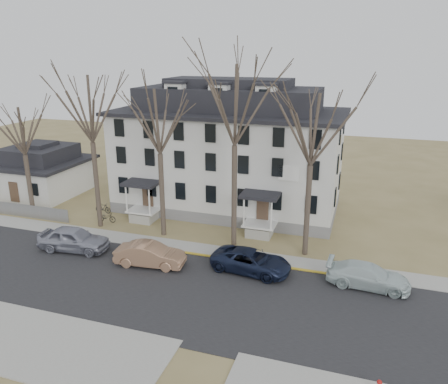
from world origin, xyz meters
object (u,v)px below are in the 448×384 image
(tree_far_left, at_px, (89,104))
(car_navy, at_px, (251,262))
(tree_center, at_px, (235,100))
(tree_bungalow, at_px, (21,128))
(car_tan, at_px, (150,255))
(bicycle_right, at_px, (103,208))
(tree_mid_right, at_px, (313,125))
(bicycle_left, at_px, (107,218))
(boarding_house, at_px, (229,152))
(car_white, at_px, (368,276))
(tree_mid_left, at_px, (158,117))
(car_silver, at_px, (74,239))
(small_house, at_px, (42,172))

(tree_far_left, distance_m, car_navy, 17.74)
(tree_center, distance_m, tree_bungalow, 19.23)
(car_tan, xyz_separation_m, bicycle_right, (-8.94, 7.93, -0.32))
(tree_far_left, bearing_deg, bicycle_right, 118.38)
(tree_center, distance_m, tree_mid_right, 5.70)
(tree_mid_right, relative_size, bicycle_left, 7.54)
(boarding_house, xyz_separation_m, bicycle_left, (-8.90, -7.31, -4.94))
(boarding_house, distance_m, bicycle_right, 12.77)
(car_white, height_order, bicycle_right, car_white)
(car_white, bearing_deg, bicycle_right, 78.00)
(car_tan, distance_m, bicycle_left, 9.58)
(tree_far_left, xyz_separation_m, bicycle_right, (-1.45, 2.69, -9.86))
(tree_mid_left, distance_m, car_silver, 11.16)
(car_white, height_order, bicycle_left, car_white)
(tree_center, distance_m, car_silver, 15.79)
(small_house, relative_size, car_tan, 1.78)
(tree_bungalow, height_order, car_tan, tree_bungalow)
(boarding_house, height_order, small_house, boarding_house)
(car_white, bearing_deg, bicycle_left, 81.56)
(car_white, bearing_deg, small_house, 76.44)
(bicycle_right, bearing_deg, car_white, -103.42)
(tree_far_left, height_order, tree_bungalow, tree_far_left)
(car_white, distance_m, bicycle_right, 24.23)
(tree_mid_left, relative_size, tree_center, 0.87)
(tree_mid_left, relative_size, tree_mid_right, 1.00)
(bicycle_right, bearing_deg, tree_mid_right, -96.63)
(small_house, bearing_deg, tree_center, -15.08)
(tree_mid_right, height_order, tree_bungalow, tree_mid_right)
(tree_center, distance_m, car_navy, 11.30)
(boarding_house, distance_m, tree_center, 10.39)
(bicycle_left, relative_size, bicycle_right, 1.04)
(small_house, relative_size, car_silver, 1.64)
(car_tan, relative_size, bicycle_left, 2.89)
(car_navy, xyz_separation_m, car_white, (7.55, 0.37, -0.01))
(car_tan, bearing_deg, tree_mid_right, -68.83)
(tree_mid_right, bearing_deg, small_house, 167.73)
(tree_mid_right, relative_size, car_white, 2.47)
(car_white, bearing_deg, tree_mid_left, 80.41)
(bicycle_left, bearing_deg, bicycle_right, 34.38)
(tree_mid_left, xyz_separation_m, tree_center, (6.00, 0.00, 1.48))
(bicycle_left, bearing_deg, boarding_house, -56.31)
(car_silver, bearing_deg, tree_bungalow, 52.78)
(small_house, distance_m, tree_mid_left, 19.53)
(bicycle_left, bearing_deg, car_silver, -177.31)
(tree_far_left, bearing_deg, car_tan, -34.98)
(car_navy, distance_m, bicycle_left, 15.08)
(tree_far_left, height_order, tree_mid_left, tree_far_left)
(tree_bungalow, relative_size, car_navy, 1.99)
(car_navy, xyz_separation_m, bicycle_left, (-14.31, 4.75, -0.31))
(car_navy, bearing_deg, tree_far_left, 81.82)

